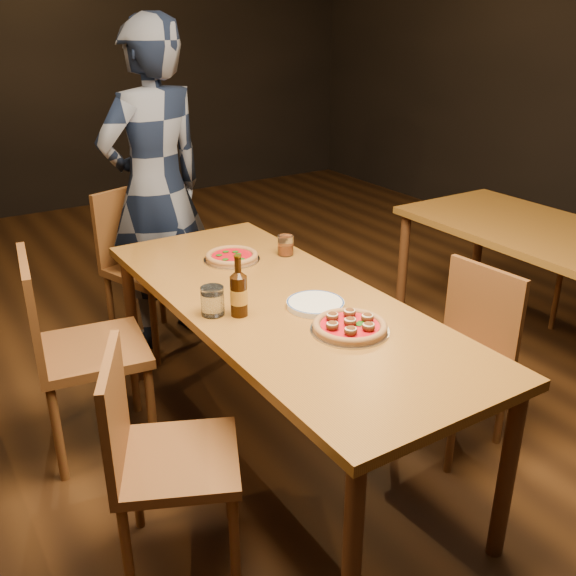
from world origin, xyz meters
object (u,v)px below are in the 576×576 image
pizza_meatball (350,326)px  pizza_margherita (232,257)px  table_main (282,315)px  plate_stack (315,304)px  chair_main_sw (92,349)px  chair_main_e (452,358)px  chair_end (155,268)px  water_glass (213,301)px  beer_bottle (239,295)px  amber_glass (286,245)px  diner (156,190)px  chair_main_nw (178,458)px

pizza_meatball → pizza_margherita: bearing=91.5°
pizza_margherita → table_main: bearing=-94.7°
pizza_meatball → plate_stack: (0.01, 0.24, -0.01)m
chair_main_sw → chair_main_e: chair_main_sw is taller
pizza_margherita → plate_stack: pizza_margherita is taller
chair_main_e → chair_end: bearing=-159.2°
chair_main_e → water_glass: size_ratio=7.48×
beer_bottle → amber_glass: (0.51, 0.48, -0.04)m
chair_main_e → pizza_meatball: (-0.62, -0.04, 0.34)m
beer_bottle → water_glass: bearing=144.0°
chair_end → diner: size_ratio=0.52×
table_main → chair_main_nw: (-0.63, -0.34, -0.24)m
pizza_meatball → pizza_margherita: pizza_meatball is taller
table_main → diner: (-0.01, 1.33, 0.25)m
beer_bottle → amber_glass: 0.70m
chair_end → diner: diner is taller
chair_main_e → table_main: bearing=-120.5°
pizza_margherita → diner: diner is taller
amber_glass → diner: size_ratio=0.05×
table_main → beer_bottle: 0.27m
chair_main_nw → table_main: bearing=-36.8°
chair_main_sw → amber_glass: (0.97, -0.05, 0.31)m
table_main → pizza_meatball: size_ratio=6.75×
table_main → plate_stack: size_ratio=8.57×
plate_stack → diner: bearing=93.3°
chair_main_e → pizza_margherita: bearing=-147.5°
water_glass → table_main: bearing=-4.8°
diner → chair_end: bearing=27.2°
water_glass → diner: diner is taller
pizza_meatball → water_glass: 0.54m
pizza_meatball → pizza_margherita: size_ratio=1.10×
chair_main_nw → beer_bottle: bearing=-28.9°
chair_main_e → amber_glass: (-0.39, 0.78, 0.37)m
chair_main_sw → pizza_meatball: (0.74, -0.86, 0.28)m
chair_main_nw → chair_main_e: size_ratio=1.03×
pizza_meatball → water_glass: bearing=132.5°
chair_main_e → pizza_margherita: chair_main_e is taller
chair_main_e → diner: size_ratio=0.46×
chair_main_e → water_glass: water_glass is taller
pizza_margherita → water_glass: size_ratio=2.35×
chair_main_e → beer_bottle: bearing=-112.8°
pizza_margherita → plate_stack: 0.65m
chair_main_e → amber_glass: chair_main_e is taller
table_main → plate_stack: plate_stack is taller
chair_main_sw → chair_main_e: bearing=-112.7°
chair_main_e → chair_end: chair_end is taller
plate_stack → beer_bottle: 0.32m
pizza_meatball → plate_stack: size_ratio=1.27×
chair_main_sw → diner: bearing=-29.9°
plate_stack → water_glass: bearing=157.4°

